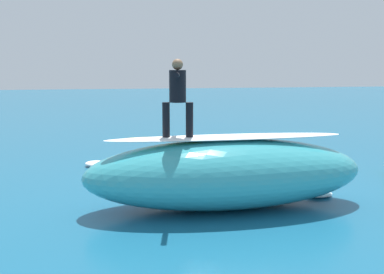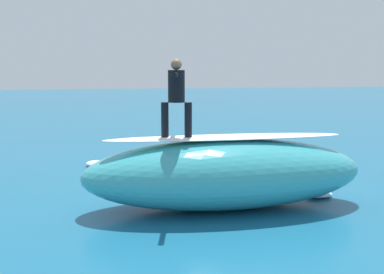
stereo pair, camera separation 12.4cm
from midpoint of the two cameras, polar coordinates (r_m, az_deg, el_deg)
ground_plane at (r=11.89m, az=4.41°, el=-5.65°), size 120.00×120.00×0.00m
wave_crest at (r=9.51m, az=4.69°, el=-4.69°), size 6.09×2.39×1.48m
wave_foam_lip at (r=9.36m, az=4.75°, el=-0.04°), size 5.14×0.93×0.08m
surfboard_riding at (r=9.15m, az=-1.60°, el=-0.24°), size 2.29×1.00×0.07m
surfer_riding at (r=9.05m, az=-1.62°, el=5.78°), size 0.62×1.49×1.59m
surfboard_paddling at (r=13.99m, az=1.55°, el=-3.31°), size 2.04×2.04×0.07m
surfer_paddling at (r=14.02m, az=1.12°, el=-2.60°), size 1.28×1.28×0.29m
foam_patch_near at (r=13.86m, az=-11.61°, el=-3.38°), size 1.06×1.05×0.17m
foam_patch_mid at (r=12.19m, az=3.62°, el=-4.87°), size 1.05×1.08×0.17m
foam_patch_far at (r=10.85m, az=16.24°, el=-7.05°), size 0.67×0.55×0.12m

